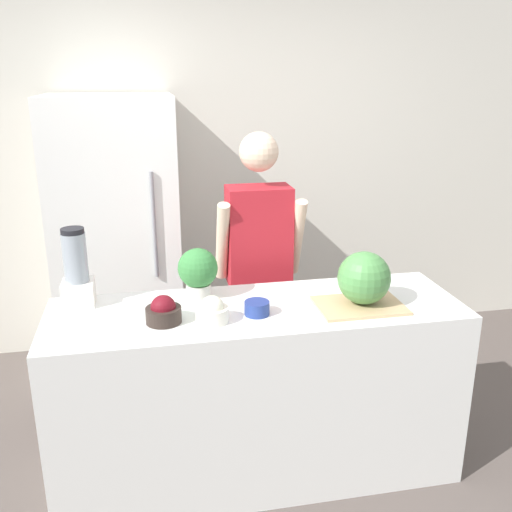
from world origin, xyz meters
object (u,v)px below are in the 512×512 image
refrigerator (118,240)px  watermelon (364,278)px  bowl_cream (212,311)px  blender (77,272)px  bowl_cherries (163,312)px  potted_plant (198,271)px  person (259,272)px  bowl_small_blue (257,308)px

refrigerator → watermelon: 1.79m
bowl_cream → blender: bearing=152.0°
bowl_cherries → potted_plant: 0.34m
person → bowl_cream: person is taller
bowl_small_blue → bowl_cream: bearing=-170.0°
person → bowl_small_blue: bearing=-102.2°
bowl_small_blue → person: bearing=77.8°
person → watermelon: size_ratio=6.61×
person → potted_plant: size_ratio=6.64×
refrigerator → person: refrigerator is taller
bowl_cherries → bowl_cream: size_ratio=1.07×
refrigerator → blender: 1.06m
person → potted_plant: bearing=-133.0°
bowl_cream → refrigerator: bearing=108.6°
bowl_cherries → watermelon: bearing=0.5°
refrigerator → bowl_cherries: size_ratio=11.51×
watermelon → blender: bearing=168.3°
refrigerator → bowl_small_blue: refrigerator is taller
watermelon → potted_plant: (-0.77, 0.26, -0.00)m
refrigerator → bowl_cream: bearing=-71.4°
watermelon → bowl_small_blue: 0.53m
bowl_cherries → bowl_cream: bearing=-9.4°
bowl_cherries → potted_plant: bearing=55.3°
bowl_cream → potted_plant: potted_plant is taller
watermelon → refrigerator: bearing=132.2°
refrigerator → bowl_cream: size_ratio=12.37×
bowl_cherries → person: bearing=50.0°
refrigerator → bowl_small_blue: (0.67, -1.33, 0.02)m
person → blender: size_ratio=4.40×
bowl_cherries → bowl_small_blue: 0.43m
person → blender: bearing=-157.5°
bowl_cherries → blender: bearing=143.8°
bowl_cherries → bowl_cream: 0.22m
watermelon → bowl_cherries: (-0.95, -0.01, -0.09)m
watermelon → potted_plant: size_ratio=1.00×
person → bowl_small_blue: (-0.15, -0.69, 0.07)m
person → bowl_cream: 0.81m
bowl_cream → bowl_cherries: bearing=170.6°
person → potted_plant: person is taller
refrigerator → bowl_cherries: bearing=-79.6°
watermelon → bowl_cream: (-0.73, -0.04, -0.09)m
bowl_small_blue → blender: size_ratio=0.31×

